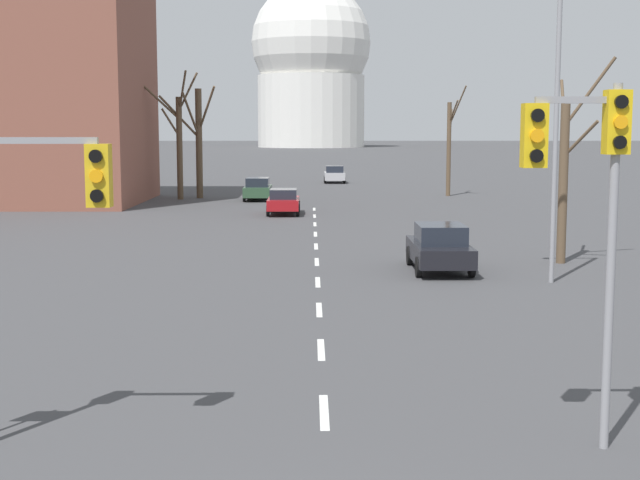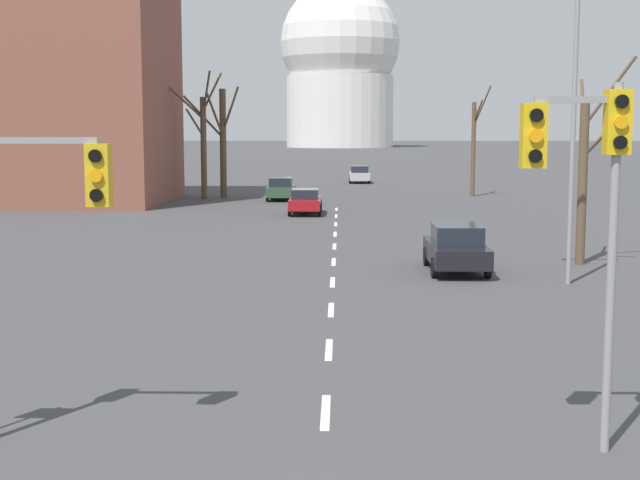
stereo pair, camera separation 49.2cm
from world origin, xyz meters
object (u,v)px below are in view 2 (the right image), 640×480
at_px(street_lamp_right, 563,102).
at_px(sedan_near_left, 360,174).
at_px(sedan_near_right, 305,201).
at_px(sedan_mid_centre, 281,189).
at_px(sedan_far_left, 456,248).
at_px(traffic_signal_near_left, 16,203).
at_px(traffic_signal_near_right, 588,176).

distance_m(street_lamp_right, sedan_near_left, 55.63).
bearing_deg(sedan_near_right, sedan_mid_centre, 101.30).
bearing_deg(sedan_mid_centre, sedan_far_left, -75.51).
bearing_deg(sedan_near_right, traffic_signal_near_left, -94.33).
height_order(street_lamp_right, sedan_mid_centre, street_lamp_right).
distance_m(traffic_signal_near_left, sedan_mid_centre, 49.52).
bearing_deg(sedan_far_left, sedan_near_right, 106.07).
relative_size(sedan_near_left, sedan_far_left, 0.91).
xyz_separation_m(traffic_signal_near_right, sedan_far_left, (0.37, 17.60, -3.41)).
relative_size(traffic_signal_near_left, sedan_far_left, 1.13).
bearing_deg(traffic_signal_near_left, traffic_signal_near_right, -1.22).
relative_size(sedan_near_left, sedan_mid_centre, 0.90).
xyz_separation_m(sedan_mid_centre, sedan_far_left, (8.27, -32.01, 0.05)).
distance_m(traffic_signal_near_right, sedan_near_left, 70.46).
relative_size(traffic_signal_near_right, street_lamp_right, 0.58).
height_order(sedan_mid_centre, sedan_far_left, sedan_far_left).
distance_m(traffic_signal_near_right, sedan_near_right, 39.47).
bearing_deg(sedan_far_left, traffic_signal_near_right, -91.20).
relative_size(sedan_near_right, sedan_mid_centre, 0.93).
height_order(traffic_signal_near_right, sedan_near_left, traffic_signal_near_right).
distance_m(sedan_near_right, sedan_mid_centre, 10.93).
distance_m(traffic_signal_near_right, street_lamp_right, 15.64).
bearing_deg(traffic_signal_near_left, sedan_near_right, 85.67).
relative_size(traffic_signal_near_left, traffic_signal_near_right, 0.89).
height_order(traffic_signal_near_left, sedan_mid_centre, traffic_signal_near_left).
bearing_deg(traffic_signal_near_right, sedan_near_right, 98.43).
xyz_separation_m(traffic_signal_near_right, sedan_near_right, (-5.77, 38.89, -3.48)).
xyz_separation_m(traffic_signal_near_left, sedan_near_right, (2.93, 38.70, -3.04)).
relative_size(sedan_near_left, sedan_near_right, 0.97).
height_order(traffic_signal_near_right, sedan_far_left, traffic_signal_near_right).
bearing_deg(sedan_mid_centre, sedan_near_left, 73.88).
bearing_deg(street_lamp_right, sedan_near_left, 95.44).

